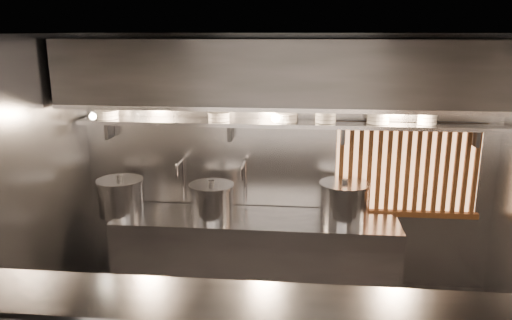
% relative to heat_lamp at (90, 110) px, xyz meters
% --- Properties ---
extents(ceiling, '(4.50, 4.50, 0.00)m').
position_rel_heat_lamp_xyz_m(ceiling, '(1.90, -0.85, 0.73)').
color(ceiling, black).
rests_on(ceiling, wall_back).
extents(wall_back, '(4.50, 0.00, 4.50)m').
position_rel_heat_lamp_xyz_m(wall_back, '(1.90, 0.65, -0.67)').
color(wall_back, gray).
rests_on(wall_back, floor).
extents(wall_left, '(0.00, 3.00, 3.00)m').
position_rel_heat_lamp_xyz_m(wall_left, '(-0.35, -0.85, -0.67)').
color(wall_left, gray).
rests_on(wall_left, floor).
extents(cooking_bench, '(3.00, 0.70, 0.90)m').
position_rel_heat_lamp_xyz_m(cooking_bench, '(1.60, 0.28, -1.62)').
color(cooking_bench, '#9A9A9F').
rests_on(cooking_bench, floor).
extents(bowl_shelf, '(4.40, 0.34, 0.04)m').
position_rel_heat_lamp_xyz_m(bowl_shelf, '(1.90, 0.47, -0.19)').
color(bowl_shelf, '#9A9A9F').
rests_on(bowl_shelf, wall_back).
extents(exhaust_hood, '(4.40, 0.81, 0.65)m').
position_rel_heat_lamp_xyz_m(exhaust_hood, '(1.90, 0.25, 0.36)').
color(exhaust_hood, '#2D2D30').
rests_on(exhaust_hood, ceiling).
extents(wood_screen, '(1.56, 0.09, 1.04)m').
position_rel_heat_lamp_xyz_m(wood_screen, '(3.20, 0.60, -0.69)').
color(wood_screen, '#E9A269').
rests_on(wood_screen, wall_back).
extents(faucet_left, '(0.04, 0.30, 0.50)m').
position_rel_heat_lamp_xyz_m(faucet_left, '(0.75, 0.52, -0.76)').
color(faucet_left, silver).
rests_on(faucet_left, wall_back).
extents(faucet_right, '(0.04, 0.30, 0.50)m').
position_rel_heat_lamp_xyz_m(faucet_right, '(1.45, 0.52, -0.76)').
color(faucet_right, silver).
rests_on(faucet_right, wall_back).
extents(heat_lamp, '(0.25, 0.35, 0.20)m').
position_rel_heat_lamp_xyz_m(heat_lamp, '(0.00, 0.00, 0.00)').
color(heat_lamp, '#9A9A9F').
rests_on(heat_lamp, exhaust_hood).
extents(pendant_bulb, '(0.09, 0.09, 0.19)m').
position_rel_heat_lamp_xyz_m(pendant_bulb, '(1.80, 0.35, -0.11)').
color(pendant_bulb, '#2D2D30').
rests_on(pendant_bulb, exhaust_hood).
extents(stock_pot_left, '(0.61, 0.61, 0.43)m').
position_rel_heat_lamp_xyz_m(stock_pot_left, '(0.15, 0.24, -0.97)').
color(stock_pot_left, '#9A9A9F').
rests_on(stock_pot_left, cooking_bench).
extents(stock_pot_mid, '(0.50, 0.50, 0.41)m').
position_rel_heat_lamp_xyz_m(stock_pot_mid, '(1.14, 0.24, -0.98)').
color(stock_pot_mid, '#9A9A9F').
rests_on(stock_pot_mid, cooking_bench).
extents(stock_pot_right, '(0.56, 0.56, 0.44)m').
position_rel_heat_lamp_xyz_m(stock_pot_right, '(2.52, 0.32, -0.96)').
color(stock_pot_right, '#9A9A9F').
rests_on(stock_pot_right, cooking_bench).
extents(bowl_stack_0, '(0.25, 0.25, 0.09)m').
position_rel_heat_lamp_xyz_m(bowl_stack_0, '(-0.02, 0.47, -0.12)').
color(bowl_stack_0, silver).
rests_on(bowl_stack_0, bowl_shelf).
extents(bowl_stack_1, '(0.24, 0.24, 0.09)m').
position_rel_heat_lamp_xyz_m(bowl_stack_1, '(1.19, 0.47, -0.12)').
color(bowl_stack_1, silver).
rests_on(bowl_stack_1, bowl_shelf).
extents(bowl_stack_2, '(0.24, 0.24, 0.09)m').
position_rel_heat_lamp_xyz_m(bowl_stack_2, '(1.90, 0.47, -0.12)').
color(bowl_stack_2, silver).
rests_on(bowl_stack_2, bowl_shelf).
extents(bowl_stack_3, '(0.23, 0.23, 0.13)m').
position_rel_heat_lamp_xyz_m(bowl_stack_3, '(2.31, 0.47, -0.10)').
color(bowl_stack_3, silver).
rests_on(bowl_stack_3, bowl_shelf).
extents(bowl_stack_4, '(0.24, 0.24, 0.13)m').
position_rel_heat_lamp_xyz_m(bowl_stack_4, '(2.84, 0.47, -0.10)').
color(bowl_stack_4, silver).
rests_on(bowl_stack_4, bowl_shelf).
extents(bowl_stack_5, '(0.21, 0.21, 0.17)m').
position_rel_heat_lamp_xyz_m(bowl_stack_5, '(3.33, 0.47, -0.08)').
color(bowl_stack_5, silver).
rests_on(bowl_stack_5, bowl_shelf).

